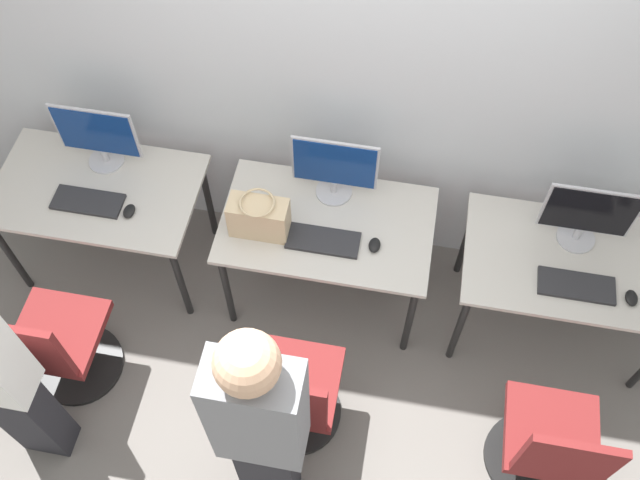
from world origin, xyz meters
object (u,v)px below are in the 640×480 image
at_px(monitor_right, 588,215).
at_px(keyboard_center, 323,240).
at_px(mouse_left, 129,211).
at_px(keyboard_right, 576,286).
at_px(monitor_center, 335,168).
at_px(office_chair_center, 293,397).
at_px(mouse_center, 375,245).
at_px(keyboard_left, 88,202).
at_px(office_chair_right, 548,448).
at_px(mouse_right, 631,298).
at_px(office_chair_left, 58,347).
at_px(person_center, 261,429).
at_px(monitor_left, 97,136).
at_px(handbag, 259,217).

bearing_deg(monitor_right, keyboard_center, -168.60).
relative_size(mouse_left, keyboard_right, 0.24).
bearing_deg(monitor_center, office_chair_center, -91.22).
bearing_deg(mouse_center, mouse_left, -178.95).
bearing_deg(monitor_center, mouse_left, -162.25).
distance_m(keyboard_left, mouse_center, 1.53).
bearing_deg(keyboard_left, mouse_center, 0.02).
distance_m(monitor_center, mouse_center, 0.44).
distance_m(keyboard_left, keyboard_right, 2.53).
relative_size(mouse_center, office_chair_right, 0.10).
distance_m(keyboard_left, mouse_right, 2.79).
xyz_separation_m(mouse_left, office_chair_left, (-0.25, -0.66, -0.36)).
xyz_separation_m(keyboard_left, office_chair_right, (2.49, -0.76, -0.36)).
xyz_separation_m(monitor_center, mouse_center, (0.26, -0.31, -0.19)).
bearing_deg(office_chair_center, person_center, -95.32).
height_order(mouse_left, office_chair_left, office_chair_left).
distance_m(monitor_left, office_chair_left, 1.12).
bearing_deg(mouse_left, handbag, 1.63).
bearing_deg(office_chair_left, keyboard_center, 27.76).
bearing_deg(office_chair_right, keyboard_left, 163.07).
bearing_deg(monitor_right, office_chair_left, -159.97).
xyz_separation_m(mouse_center, mouse_right, (1.26, -0.08, 0.00)).
xyz_separation_m(keyboard_left, handbag, (0.93, -0.00, 0.11)).
bearing_deg(mouse_right, office_chair_center, -157.00).
distance_m(office_chair_left, person_center, 1.42).
xyz_separation_m(keyboard_right, handbag, (-1.60, 0.05, 0.11)).
distance_m(mouse_left, handbag, 0.70).
xyz_separation_m(office_chair_center, handbag, (-0.31, 0.73, 0.46)).
height_order(mouse_left, monitor_center, monitor_center).
relative_size(mouse_left, office_chair_right, 0.10).
distance_m(keyboard_center, keyboard_right, 1.27).
relative_size(monitor_left, handbag, 1.48).
bearing_deg(mouse_center, monitor_right, 13.42).
relative_size(monitor_center, keyboard_right, 1.19).
relative_size(office_chair_right, handbag, 2.98).
bearing_deg(mouse_right, person_center, -147.09).
relative_size(monitor_center, mouse_center, 4.94).
bearing_deg(keyboard_left, office_chair_left, -90.88).
distance_m(keyboard_left, office_chair_right, 2.63).
bearing_deg(mouse_left, keyboard_right, -0.66).
xyz_separation_m(office_chair_center, office_chair_right, (1.25, -0.03, 0.00)).
distance_m(mouse_left, office_chair_center, 1.28).
distance_m(office_chair_center, office_chair_right, 1.25).
relative_size(keyboard_left, keyboard_center, 1.00).
height_order(keyboard_center, mouse_right, mouse_right).
distance_m(mouse_center, person_center, 1.17).
bearing_deg(office_chair_left, mouse_right, 12.33).
distance_m(office_chair_left, office_chair_center, 1.25).
distance_m(mouse_left, mouse_center, 1.29).
distance_m(keyboard_center, monitor_right, 1.31).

